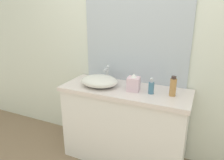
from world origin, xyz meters
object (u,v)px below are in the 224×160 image
Objects in this scene: tissue_box at (134,83)px; soap_dispenser at (151,87)px; sink_basin at (99,81)px; lotion_bottle at (173,87)px.

soap_dispenser is at bearing -1.77° from tissue_box.
tissue_box is at bearing 3.54° from sink_basin.
tissue_box is at bearing -176.34° from lotion_bottle.
soap_dispenser is at bearing 1.80° from sink_basin.
sink_basin is at bearing -176.46° from tissue_box.
lotion_bottle reaches higher than tissue_box.
sink_basin is at bearing -176.40° from lotion_bottle.
soap_dispenser is 0.20m from lotion_bottle.
tissue_box is (-0.38, -0.02, -0.01)m from lotion_bottle.
tissue_box reaches higher than sink_basin.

